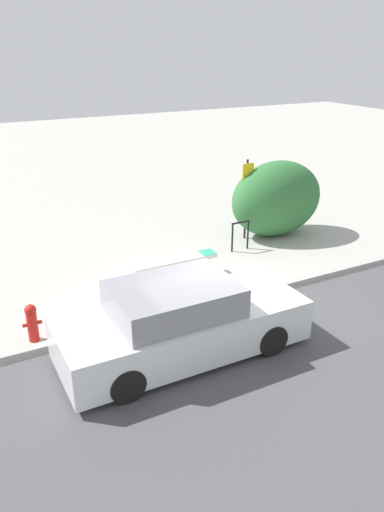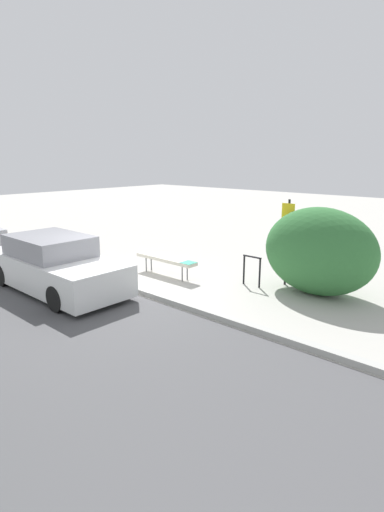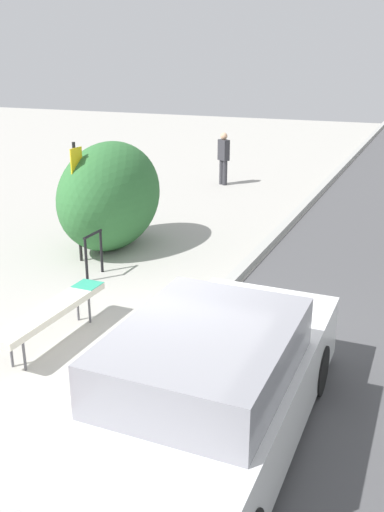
{
  "view_description": "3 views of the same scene",
  "coord_description": "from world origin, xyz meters",
  "px_view_note": "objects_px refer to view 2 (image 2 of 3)",
  "views": [
    {
      "loc": [
        -4.78,
        -8.17,
        5.24
      ],
      "look_at": [
        -0.07,
        0.8,
        0.89
      ],
      "focal_mm": 35.0,
      "sensor_mm": 36.0,
      "label": 1
    },
    {
      "loc": [
        7.9,
        -6.26,
        3.34
      ],
      "look_at": [
        0.47,
        2.01,
        0.6
      ],
      "focal_mm": 28.0,
      "sensor_mm": 36.0,
      "label": 2
    },
    {
      "loc": [
        -5.92,
        -3.01,
        3.79
      ],
      "look_at": [
        1.39,
        0.12,
        0.99
      ],
      "focal_mm": 40.0,
      "sensor_mm": 36.0,
      "label": 3
    }
  ],
  "objects_px": {
    "fire_hydrant": "(66,250)",
    "sign_post": "(287,234)",
    "bench": "(166,259)",
    "bike_rack": "(252,268)",
    "parked_car_near": "(54,265)"
  },
  "relations": [
    {
      "from": "bench",
      "to": "sign_post",
      "type": "height_order",
      "value": "sign_post"
    },
    {
      "from": "fire_hydrant",
      "to": "sign_post",
      "type": "bearing_deg",
      "value": 22.2
    },
    {
      "from": "bench",
      "to": "bike_rack",
      "type": "height_order",
      "value": "bike_rack"
    },
    {
      "from": "bench",
      "to": "bike_rack",
      "type": "xyz_separation_m",
      "value": [
        2.39,
        0.85,
        0.02
      ]
    },
    {
      "from": "bench",
      "to": "parked_car_near",
      "type": "distance_m",
      "value": 3.08
    },
    {
      "from": "sign_post",
      "to": "fire_hydrant",
      "type": "relative_size",
      "value": 3.01
    },
    {
      "from": "fire_hydrant",
      "to": "bench",
      "type": "bearing_deg",
      "value": 17.66
    },
    {
      "from": "bike_rack",
      "to": "sign_post",
      "type": "height_order",
      "value": "sign_post"
    },
    {
      "from": "parked_car_near",
      "to": "bike_rack",
      "type": "bearing_deg",
      "value": 45.42
    },
    {
      "from": "bench",
      "to": "fire_hydrant",
      "type": "relative_size",
      "value": 2.8
    },
    {
      "from": "bike_rack",
      "to": "fire_hydrant",
      "type": "xyz_separation_m",
      "value": [
        -5.92,
        -1.98,
        -0.09
      ]
    },
    {
      "from": "bench",
      "to": "sign_post",
      "type": "xyz_separation_m",
      "value": [
        3.0,
        1.54,
        0.9
      ]
    },
    {
      "from": "sign_post",
      "to": "parked_car_near",
      "type": "bearing_deg",
      "value": -134.2
    },
    {
      "from": "bench",
      "to": "parked_car_near",
      "type": "height_order",
      "value": "parked_car_near"
    },
    {
      "from": "bike_rack",
      "to": "parked_car_near",
      "type": "height_order",
      "value": "parked_car_near"
    }
  ]
}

